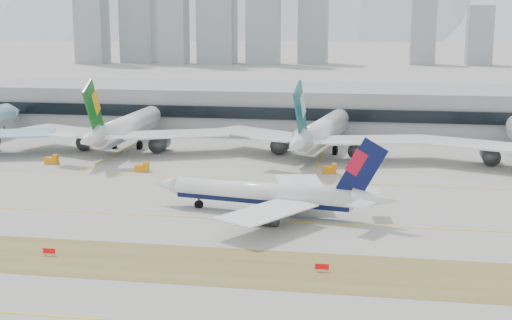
% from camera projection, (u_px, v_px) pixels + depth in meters
% --- Properties ---
extents(ground, '(3000.00, 3000.00, 0.00)m').
position_uv_depth(ground, '(233.00, 212.00, 147.39)').
color(ground, '#99978F').
rests_on(ground, ground).
extents(apron_markings, '(360.00, 122.22, 0.06)m').
position_uv_depth(apron_markings, '(153.00, 320.00, 95.26)').
color(apron_markings, brown).
rests_on(apron_markings, ground).
extents(taxiing_airliner, '(51.45, 44.25, 17.35)m').
position_uv_depth(taxiing_airliner, '(271.00, 195.00, 144.77)').
color(taxiing_airliner, white).
rests_on(taxiing_airliner, ground).
extents(widebody_eva, '(67.07, 65.33, 23.90)m').
position_uv_depth(widebody_eva, '(125.00, 129.00, 215.36)').
color(widebody_eva, white).
rests_on(widebody_eva, ground).
extents(widebody_cathay, '(67.13, 66.33, 24.20)m').
position_uv_depth(widebody_cathay, '(321.00, 133.00, 207.52)').
color(widebody_cathay, white).
rests_on(widebody_cathay, ground).
extents(terminal, '(280.00, 43.10, 15.00)m').
position_uv_depth(terminal, '(296.00, 107.00, 256.86)').
color(terminal, gray).
rests_on(terminal, ground).
extents(hold_sign_left, '(2.20, 0.15, 1.35)m').
position_uv_depth(hold_sign_left, '(49.00, 251.00, 120.41)').
color(hold_sign_left, red).
rests_on(hold_sign_left, ground).
extents(hold_sign_right, '(2.20, 0.15, 1.35)m').
position_uv_depth(hold_sign_right, '(322.00, 267.00, 112.88)').
color(hold_sign_right, red).
rests_on(hold_sign_right, ground).
extents(gse_extra, '(3.55, 2.00, 2.60)m').
position_uv_depth(gse_extra, '(52.00, 160.00, 195.26)').
color(gse_extra, orange).
rests_on(gse_extra, ground).
extents(gse_b, '(3.55, 2.00, 2.60)m').
position_uv_depth(gse_b, '(143.00, 168.00, 185.53)').
color(gse_b, orange).
rests_on(gse_b, ground).
extents(gse_c, '(3.55, 2.00, 2.60)m').
position_uv_depth(gse_c, '(330.00, 169.00, 183.45)').
color(gse_c, orange).
rests_on(gse_c, ground).
extents(city_skyline, '(342.00, 49.80, 140.00)m').
position_uv_depth(city_skyline, '(215.00, 3.00, 593.02)').
color(city_skyline, gray).
rests_on(city_skyline, ground).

